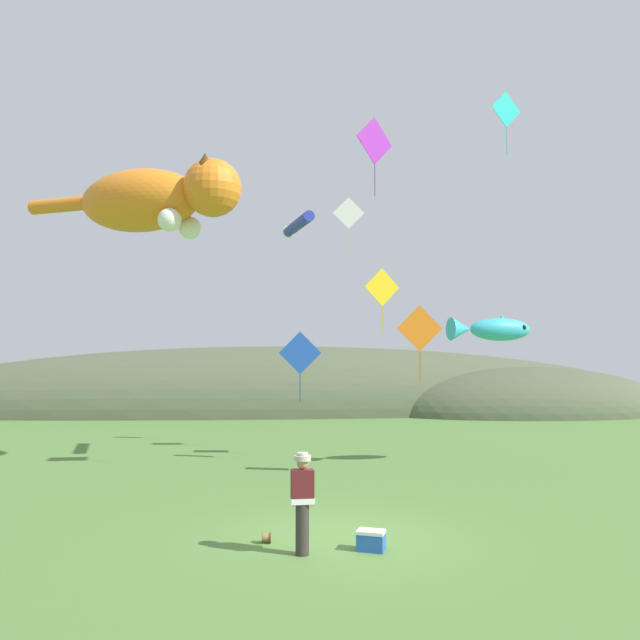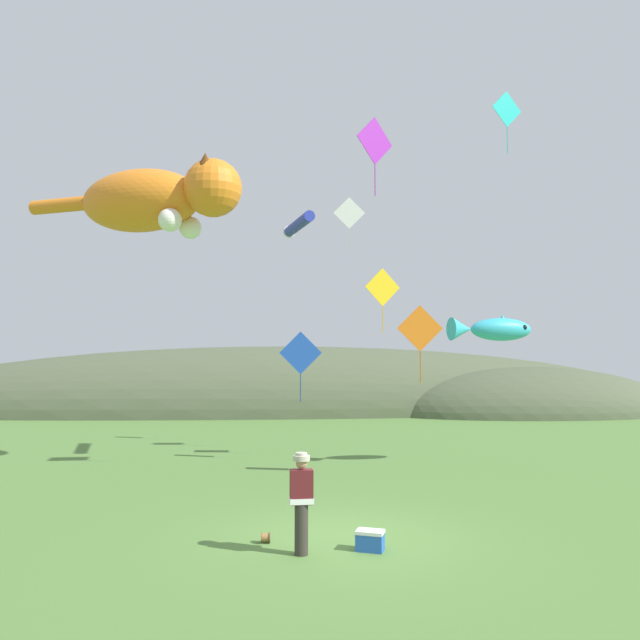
{
  "view_description": "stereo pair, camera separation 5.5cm",
  "coord_description": "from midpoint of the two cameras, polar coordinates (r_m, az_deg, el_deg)",
  "views": [
    {
      "loc": [
        -1.57,
        -12.05,
        3.47
      ],
      "look_at": [
        0.0,
        4.0,
        4.43
      ],
      "focal_mm": 35.0,
      "sensor_mm": 36.0,
      "label": 1
    },
    {
      "loc": [
        -1.52,
        -12.06,
        3.47
      ],
      "look_at": [
        0.0,
        4.0,
        4.43
      ],
      "focal_mm": 35.0,
      "sensor_mm": 36.0,
      "label": 2
    }
  ],
  "objects": [
    {
      "name": "festival_attendant",
      "position": [
        11.44,
        -1.77,
        -16.1
      ],
      "size": [
        0.43,
        0.3,
        1.77
      ],
      "color": "#332D28",
      "rests_on": "ground"
    },
    {
      "name": "kite_diamond_white",
      "position": [
        24.18,
        2.56,
        9.71
      ],
      "size": [
        1.22,
        0.12,
        2.12
      ],
      "color": "white"
    },
    {
      "name": "kite_fish_windsock",
      "position": [
        20.73,
        15.34,
        -0.81
      ],
      "size": [
        2.85,
        1.12,
        0.86
      ],
      "color": "#33B2CC"
    },
    {
      "name": "distant_hill_ridge",
      "position": [
        39.73,
        0.39,
        -8.41
      ],
      "size": [
        51.75,
        12.35,
        8.29
      ],
      "color": "#4C563D",
      "rests_on": "ground"
    },
    {
      "name": "kite_diamond_orange",
      "position": [
        18.08,
        9.02,
        -0.81
      ],
      "size": [
        1.33,
        0.04,
        2.23
      ],
      "color": "orange"
    },
    {
      "name": "kite_giant_cat",
      "position": [
        21.1,
        -14.9,
        10.58
      ],
      "size": [
        7.37,
        3.93,
        2.38
      ],
      "color": "orange"
    },
    {
      "name": "kite_diamond_blue",
      "position": [
        20.65,
        -1.91,
        -3.06
      ],
      "size": [
        1.4,
        0.25,
        2.32
      ],
      "color": "blue"
    },
    {
      "name": "kite_diamond_gold",
      "position": [
        21.05,
        5.62,
        2.95
      ],
      "size": [
        1.25,
        0.35,
        2.19
      ],
      "color": "yellow"
    },
    {
      "name": "picnic_cooler",
      "position": [
        11.89,
        4.55,
        -19.44
      ],
      "size": [
        0.58,
        0.49,
        0.36
      ],
      "color": "blue",
      "rests_on": "ground"
    },
    {
      "name": "kite_diamond_violet",
      "position": [
        18.65,
        4.93,
        15.95
      ],
      "size": [
        1.17,
        0.79,
        2.3
      ],
      "color": "purple"
    },
    {
      "name": "kite_diamond_teal",
      "position": [
        22.87,
        16.59,
        17.93
      ],
      "size": [
        1.17,
        0.42,
        2.13
      ],
      "color": "#19BFBF"
    },
    {
      "name": "kite_tube_streamer",
      "position": [
        21.22,
        -2.1,
        8.72
      ],
      "size": [
        0.93,
        2.69,
        0.44
      ],
      "color": "#2633A5"
    },
    {
      "name": "ground_plane",
      "position": [
        12.64,
        1.74,
        -19.33
      ],
      "size": [
        120.0,
        120.0,
        0.0
      ],
      "primitive_type": "plane",
      "color": "#517A38"
    },
    {
      "name": "kite_spool",
      "position": [
        12.36,
        -5.06,
        -19.19
      ],
      "size": [
        0.17,
        0.2,
        0.2
      ],
      "color": "olive",
      "rests_on": "ground"
    }
  ]
}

